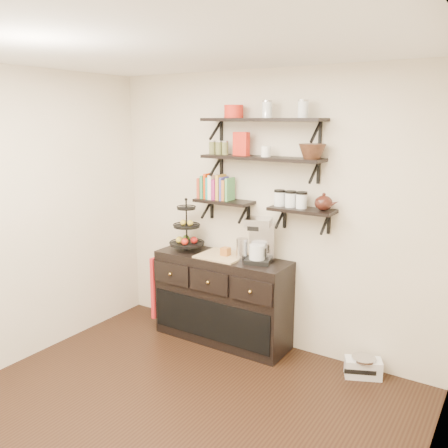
% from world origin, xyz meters
% --- Properties ---
extents(floor, '(3.50, 3.50, 0.00)m').
position_xyz_m(floor, '(0.00, 0.00, 0.00)').
color(floor, black).
rests_on(floor, ground).
extents(ceiling, '(3.50, 3.50, 0.02)m').
position_xyz_m(ceiling, '(0.00, 0.00, 2.70)').
color(ceiling, white).
rests_on(ceiling, back_wall).
extents(back_wall, '(3.50, 0.02, 2.70)m').
position_xyz_m(back_wall, '(0.00, 1.75, 1.35)').
color(back_wall, silver).
rests_on(back_wall, ground).
extents(right_wall, '(0.02, 3.50, 2.70)m').
position_xyz_m(right_wall, '(1.75, 0.00, 1.35)').
color(right_wall, silver).
rests_on(right_wall, ground).
extents(shelf_top, '(1.20, 0.27, 0.23)m').
position_xyz_m(shelf_top, '(0.00, 1.62, 2.23)').
color(shelf_top, black).
rests_on(shelf_top, back_wall).
extents(shelf_mid, '(1.20, 0.27, 0.23)m').
position_xyz_m(shelf_mid, '(0.00, 1.62, 1.88)').
color(shelf_mid, black).
rests_on(shelf_mid, back_wall).
extents(shelf_low_left, '(0.60, 0.25, 0.23)m').
position_xyz_m(shelf_low_left, '(-0.42, 1.63, 1.43)').
color(shelf_low_left, black).
rests_on(shelf_low_left, back_wall).
extents(shelf_low_right, '(0.60, 0.25, 0.23)m').
position_xyz_m(shelf_low_right, '(0.42, 1.63, 1.43)').
color(shelf_low_right, black).
rests_on(shelf_low_right, back_wall).
extents(cookbooks, '(0.36, 0.15, 0.26)m').
position_xyz_m(cookbooks, '(-0.51, 1.63, 1.56)').
color(cookbooks, '#A73C22').
rests_on(cookbooks, shelf_low_left).
extents(glass_canisters, '(0.32, 0.10, 0.13)m').
position_xyz_m(glass_canisters, '(0.30, 1.63, 1.51)').
color(glass_canisters, silver).
rests_on(glass_canisters, shelf_low_right).
extents(sideboard, '(1.40, 0.50, 0.92)m').
position_xyz_m(sideboard, '(-0.37, 1.51, 0.45)').
color(sideboard, black).
rests_on(sideboard, floor).
extents(fruit_stand, '(0.36, 0.36, 0.53)m').
position_xyz_m(fruit_stand, '(-0.81, 1.52, 1.08)').
color(fruit_stand, black).
rests_on(fruit_stand, sideboard).
extents(candle, '(0.08, 0.08, 0.08)m').
position_xyz_m(candle, '(-0.33, 1.51, 0.96)').
color(candle, '#9F5D24').
rests_on(candle, sideboard).
extents(coffee_maker, '(0.29, 0.29, 0.44)m').
position_xyz_m(coffee_maker, '(0.04, 1.54, 1.11)').
color(coffee_maker, black).
rests_on(coffee_maker, sideboard).
extents(thermal_carafe, '(0.11, 0.11, 0.22)m').
position_xyz_m(thermal_carafe, '(-0.13, 1.49, 1.01)').
color(thermal_carafe, silver).
rests_on(thermal_carafe, sideboard).
extents(apron, '(0.04, 0.29, 0.67)m').
position_xyz_m(apron, '(-1.10, 1.41, 0.48)').
color(apron, '#B31326').
rests_on(apron, sideboard).
extents(radio, '(0.35, 0.28, 0.19)m').
position_xyz_m(radio, '(1.08, 1.57, 0.09)').
color(radio, silver).
rests_on(radio, floor).
extents(recipe_box, '(0.17, 0.08, 0.22)m').
position_xyz_m(recipe_box, '(-0.22, 1.61, 2.01)').
color(recipe_box, red).
rests_on(recipe_box, shelf_mid).
extents(walnut_bowl, '(0.24, 0.24, 0.13)m').
position_xyz_m(walnut_bowl, '(0.50, 1.61, 1.96)').
color(walnut_bowl, black).
rests_on(walnut_bowl, shelf_mid).
extents(ramekins, '(0.09, 0.09, 0.10)m').
position_xyz_m(ramekins, '(0.05, 1.61, 1.95)').
color(ramekins, white).
rests_on(ramekins, shelf_mid).
extents(teapot, '(0.25, 0.21, 0.16)m').
position_xyz_m(teapot, '(0.62, 1.63, 1.53)').
color(teapot, black).
rests_on(teapot, shelf_low_right).
extents(red_pot, '(0.18, 0.18, 0.12)m').
position_xyz_m(red_pot, '(-0.30, 1.61, 2.31)').
color(red_pot, red).
rests_on(red_pot, shelf_top).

